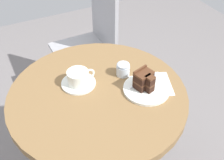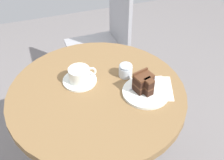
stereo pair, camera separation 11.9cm
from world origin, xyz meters
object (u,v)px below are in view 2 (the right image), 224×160
object	(u,v)px
saucer	(80,80)
cake_plate	(146,92)
cake_slice	(144,83)
cafe_chair	(108,34)
napkin	(152,88)
teaspoon	(86,85)
sugar_pot	(126,70)
coffee_cup	(80,74)
fork	(148,82)

from	to	relation	value
saucer	cake_plate	world-z (taller)	cake_plate
cake_slice	cafe_chair	size ratio (longest dim) A/B	0.10
cake_slice	napkin	world-z (taller)	cake_slice
cake_plate	teaspoon	bearing A→B (deg)	153.07
teaspoon	cafe_chair	xyz separation A→B (m)	(0.33, 0.70, -0.21)
cake_plate	cake_slice	size ratio (longest dim) A/B	2.22
saucer	cake_slice	distance (m)	0.29
saucer	teaspoon	xyz separation A→B (m)	(0.02, -0.05, 0.01)
sugar_pot	teaspoon	bearing A→B (deg)	-173.43
saucer	teaspoon	size ratio (longest dim) A/B	1.98
sugar_pot	cafe_chair	bearing A→B (deg)	78.53
teaspoon	coffee_cup	bearing A→B (deg)	-115.45
teaspoon	sugar_pot	distance (m)	0.19
coffee_cup	fork	xyz separation A→B (m)	(0.27, -0.12, -0.03)
teaspoon	cake_plate	bearing A→B (deg)	111.66
teaspoon	napkin	distance (m)	0.29
napkin	sugar_pot	world-z (taller)	sugar_pot
coffee_cup	saucer	bearing A→B (deg)	136.14
saucer	cake_slice	bearing A→B (deg)	-33.01
saucer	cake_plate	bearing A→B (deg)	-34.04
teaspoon	cake_slice	distance (m)	0.25
fork	napkin	size ratio (longest dim) A/B	0.76
napkin	cafe_chair	xyz separation A→B (m)	(0.06, 0.80, -0.20)
napkin	cake_slice	bearing A→B (deg)	-168.12
teaspoon	fork	xyz separation A→B (m)	(0.26, -0.07, 0.00)
fork	cafe_chair	world-z (taller)	cafe_chair
teaspoon	sugar_pot	size ratio (longest dim) A/B	1.18
coffee_cup	cafe_chair	xyz separation A→B (m)	(0.34, 0.65, -0.24)
cake_plate	napkin	xyz separation A→B (m)	(0.04, 0.02, -0.00)
saucer	coffee_cup	distance (m)	0.04
cake_plate	cafe_chair	size ratio (longest dim) A/B	0.21
cake_slice	saucer	bearing A→B (deg)	146.99
teaspoon	fork	distance (m)	0.27
fork	sugar_pot	world-z (taller)	sugar_pot
cake_slice	sugar_pot	size ratio (longest dim) A/B	1.39
cafe_chair	coffee_cup	bearing A→B (deg)	-28.30
napkin	sugar_pot	bearing A→B (deg)	122.96
coffee_cup	cafe_chair	size ratio (longest dim) A/B	0.13
teaspoon	cake_slice	size ratio (longest dim) A/B	0.85
coffee_cup	teaspoon	world-z (taller)	coffee_cup
saucer	cake_slice	xyz separation A→B (m)	(0.24, -0.16, 0.05)
cake_slice	fork	size ratio (longest dim) A/B	0.58
saucer	sugar_pot	size ratio (longest dim) A/B	2.34
napkin	cake_plate	bearing A→B (deg)	-150.86
saucer	sugar_pot	xyz separation A→B (m)	(0.21, -0.03, 0.03)
cake_slice	napkin	bearing A→B (deg)	11.88
coffee_cup	fork	bearing A→B (deg)	-23.26
cake_plate	napkin	distance (m)	0.04
saucer	cafe_chair	bearing A→B (deg)	62.15
fork	napkin	bearing A→B (deg)	-84.80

